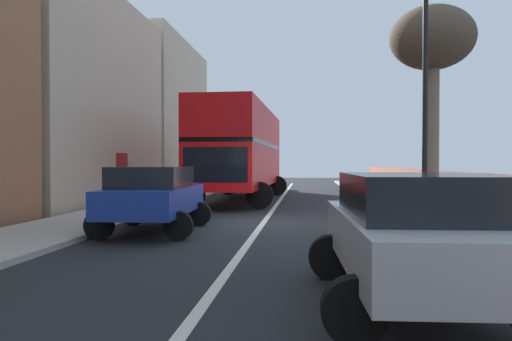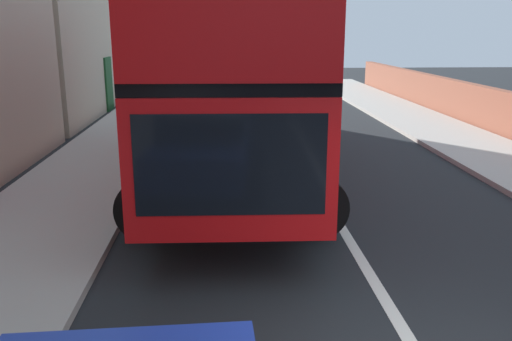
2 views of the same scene
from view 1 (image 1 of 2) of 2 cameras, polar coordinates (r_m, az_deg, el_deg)
The scene contains 11 objects.
ground_plane at distance 14.21m, azimuth 0.88°, elevation -5.97°, with size 84.00×84.00×0.00m, color black.
road_centre_line at distance 14.21m, azimuth 0.88°, elevation -5.96°, with size 0.16×54.00×0.01m, color silver.
sidewalk_left at distance 15.42m, azimuth -17.65°, elevation -5.25°, with size 2.60×60.00×0.12m, color #B2ADA3.
sidewalk_right at distance 14.62m, azimuth 20.49°, elevation -5.60°, with size 2.60×60.00×0.12m, color #B2ADA3.
boundary_wall_right at distance 15.02m, azimuth 26.24°, elevation -3.04°, with size 0.36×54.00×1.38m, color brown.
double_decker_bus at distance 22.26m, azimuth -1.67°, elevation 2.59°, with size 3.74×11.53×4.06m.
parked_car_silver_right_0 at distance 6.17m, azimuth 17.83°, elevation -6.56°, with size 2.50×4.30×1.57m.
parked_car_blue_left_1 at distance 12.37m, azimuth -11.68°, elevation -2.74°, with size 2.52×4.13×1.60m.
parked_car_grey_left_3 at distance 32.76m, azimuth -0.64°, elevation -0.42°, with size 2.45×4.34×1.66m.
street_tree_right_1 at distance 16.99m, azimuth 19.54°, elevation 13.46°, with size 2.63×2.63×6.49m.
lamppost_right at distance 13.91m, azimuth 18.83°, elevation 9.56°, with size 0.32×0.32×6.31m.
Camera 1 is at (1.24, -14.05, 1.70)m, focal length 34.89 mm.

